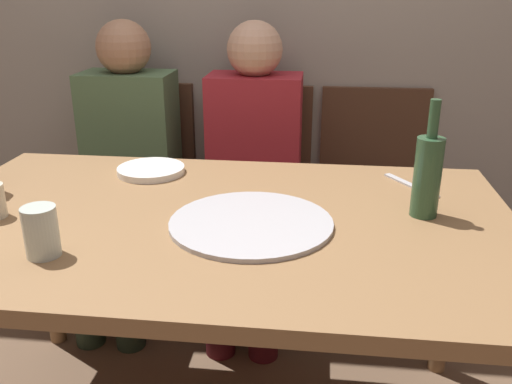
# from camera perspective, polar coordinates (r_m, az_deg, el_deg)

# --- Properties ---
(dining_table) EXTENTS (1.54, 0.94, 0.73)m
(dining_table) POSITION_cam_1_polar(r_m,az_deg,el_deg) (1.44, -4.35, -5.21)
(dining_table) COLOR olive
(dining_table) RESTS_ON ground_plane
(pizza_tray) EXTENTS (0.41, 0.41, 0.01)m
(pizza_tray) POSITION_cam_1_polar(r_m,az_deg,el_deg) (1.35, -0.51, -3.23)
(pizza_tray) COLOR #ADADB2
(pizza_tray) RESTS_ON dining_table
(beer_bottle) EXTENTS (0.07, 0.07, 0.30)m
(beer_bottle) POSITION_cam_1_polar(r_m,az_deg,el_deg) (1.44, 17.39, 1.80)
(beer_bottle) COLOR #2D5133
(beer_bottle) RESTS_ON dining_table
(tumbler_near) EXTENTS (0.07, 0.07, 0.11)m
(tumbler_near) POSITION_cam_1_polar(r_m,az_deg,el_deg) (1.28, -21.42, -3.85)
(tumbler_near) COLOR #B7C6BC
(tumbler_near) RESTS_ON dining_table
(plate_stack) EXTENTS (0.21, 0.21, 0.02)m
(plate_stack) POSITION_cam_1_polar(r_m,az_deg,el_deg) (1.76, -10.85, 2.26)
(plate_stack) COLOR white
(plate_stack) RESTS_ON dining_table
(table_knife) EXTENTS (0.14, 0.20, 0.01)m
(table_knife) POSITION_cam_1_polar(r_m,az_deg,el_deg) (1.68, 15.77, 0.68)
(table_knife) COLOR #B7B7BC
(table_knife) RESTS_ON dining_table
(chair_left) EXTENTS (0.44, 0.44, 0.90)m
(chair_left) POSITION_cam_1_polar(r_m,az_deg,el_deg) (2.40, -12.02, 1.45)
(chair_left) COLOR #472D1E
(chair_left) RESTS_ON ground_plane
(chair_middle) EXTENTS (0.44, 0.44, 0.90)m
(chair_middle) POSITION_cam_1_polar(r_m,az_deg,el_deg) (2.29, 0.06, 0.98)
(chair_middle) COLOR #472D1E
(chair_middle) RESTS_ON ground_plane
(chair_right) EXTENTS (0.44, 0.44, 0.90)m
(chair_right) POSITION_cam_1_polar(r_m,az_deg,el_deg) (2.29, 12.02, 0.47)
(chair_right) COLOR #472D1E
(chair_right) RESTS_ON ground_plane
(guest_in_sweater) EXTENTS (0.36, 0.56, 1.17)m
(guest_in_sweater) POSITION_cam_1_polar(r_m,az_deg,el_deg) (2.23, -13.48, 3.26)
(guest_in_sweater) COLOR #4C6B47
(guest_in_sweater) RESTS_ON ground_plane
(guest_in_beanie) EXTENTS (0.36, 0.56, 1.17)m
(guest_in_beanie) POSITION_cam_1_polar(r_m,az_deg,el_deg) (2.11, -0.43, 2.86)
(guest_in_beanie) COLOR maroon
(guest_in_beanie) RESTS_ON ground_plane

